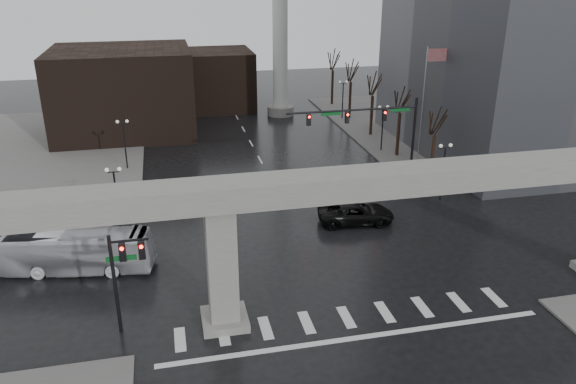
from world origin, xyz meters
The scene contains 23 objects.
ground centered at (0.00, 0.00, 0.00)m, with size 160.00×160.00×0.00m, color black.
sidewalk_ne centered at (26.00, 36.00, 0.07)m, with size 28.00×36.00×0.15m, color slate.
sidewalk_nw centered at (-26.00, 36.00, 0.07)m, with size 28.00×36.00×0.15m, color slate.
elevated_guideway centered at (1.26, 0.00, 6.88)m, with size 48.00×2.60×8.70m.
building_far_left centered at (-14.00, 42.00, 5.00)m, with size 16.00×14.00×10.00m, color black.
building_far_mid centered at (-2.00, 52.00, 4.00)m, with size 10.00×10.00×8.00m, color black.
smokestack centered at (6.00, 46.00, 13.35)m, with size 3.60×3.60×30.00m.
signal_mast_arm centered at (8.99, 18.80, 5.83)m, with size 12.12×0.43×8.00m.
signal_left_pole centered at (-12.25, 0.50, 4.07)m, with size 2.30×0.30×6.00m.
flagpole_assembly centered at (15.29, 22.00, 7.53)m, with size 2.06×0.12×12.00m.
lamp_right_0 centered at (13.50, 14.00, 3.47)m, with size 1.22×0.32×5.11m.
lamp_right_1 centered at (13.50, 28.00, 3.47)m, with size 1.22×0.32×5.11m.
lamp_right_2 centered at (13.50, 42.00, 3.47)m, with size 1.22×0.32×5.11m.
lamp_left_0 centered at (-13.50, 14.00, 3.47)m, with size 1.22×0.32×5.11m.
lamp_left_1 centered at (-13.50, 28.00, 3.47)m, with size 1.22×0.32×5.11m.
lamp_left_2 centered at (-13.50, 42.00, 3.47)m, with size 1.22×0.32×5.11m.
tree_right_0 centered at (14.53, 18.02, 2.79)m, with size 1.09×1.58×7.50m.
tree_right_1 centered at (14.53, 26.02, 2.85)m, with size 1.09×1.61×7.67m.
tree_right_2 centered at (14.53, 34.02, 2.91)m, with size 1.10×1.63×7.85m.
tree_right_3 centered at (14.53, 42.02, 2.98)m, with size 1.11×1.66×8.02m.
tree_right_4 centered at (14.53, 50.02, 3.04)m, with size 1.12×1.69×8.19m.
pickup_truck centered at (4.76, 11.16, 0.83)m, with size 2.77×6.01×1.67m, color black.
city_bus centered at (-16.15, 8.18, 1.47)m, with size 2.47×10.54×2.94m, color silver.
Camera 1 is at (-9.37, -27.17, 19.23)m, focal length 35.00 mm.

